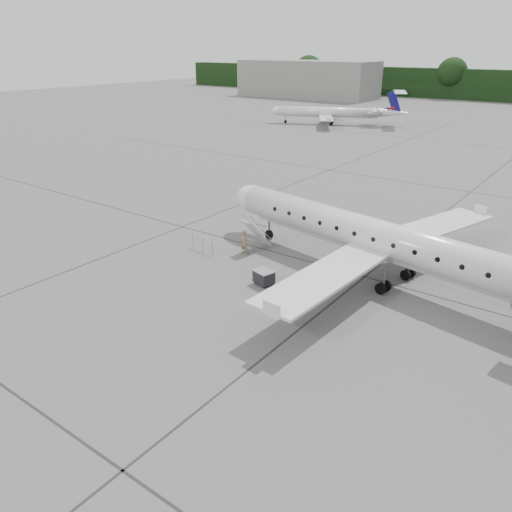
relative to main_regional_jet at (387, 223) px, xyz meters
The scene contains 8 objects.
ground 8.64m from the main_regional_jet, 71.25° to the right, with size 320.00×320.00×0.00m, color #595957.
terminal_building 122.93m from the main_regional_jet, 123.32° to the left, with size 40.00×14.00×10.00m, color slate.
main_regional_jet is the anchor object (origin of this frame).
airstair 9.97m from the main_regional_jet, behind, with size 0.85×2.23×2.46m, color silver, non-canonical shape.
passenger 10.43m from the main_regional_jet, 169.70° to the right, with size 0.64×0.42×1.77m, color olive.
safety_railing 13.44m from the main_regional_jet, 165.96° to the right, with size 2.20×0.08×1.00m, color #95979D, non-canonical shape.
baggage_cart 8.35m from the main_regional_jet, 138.88° to the right, with size 1.16×0.94×1.01m, color black, non-canonical shape.
bg_regional_left 69.01m from the main_regional_jet, 121.75° to the left, with size 24.10×17.35×6.32m, color silver, non-canonical shape.
Camera 1 is at (8.30, -20.96, 14.03)m, focal length 35.00 mm.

